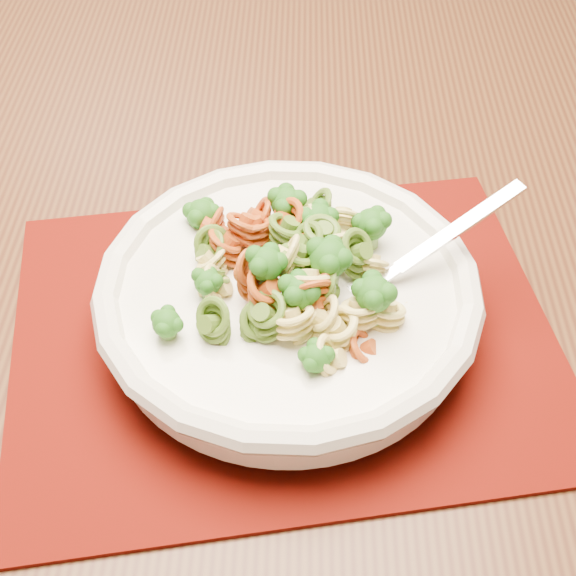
# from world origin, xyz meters

# --- Properties ---
(dining_table) EXTENTS (1.65, 1.22, 0.76)m
(dining_table) POSITION_xyz_m (0.21, -0.39, 0.67)
(dining_table) COLOR #4D2D15
(dining_table) RESTS_ON ground
(placemat) EXTENTS (0.48, 0.43, 0.00)m
(placemat) POSITION_xyz_m (0.25, -0.51, 0.77)
(placemat) COLOR #4D0503
(placemat) RESTS_ON dining_table
(pasta_bowl) EXTENTS (0.28, 0.28, 0.05)m
(pasta_bowl) POSITION_xyz_m (0.25, -0.50, 0.80)
(pasta_bowl) COLOR white
(pasta_bowl) RESTS_ON placemat
(pasta_broccoli_heap) EXTENTS (0.24, 0.24, 0.06)m
(pasta_broccoli_heap) POSITION_xyz_m (0.25, -0.50, 0.81)
(pasta_broccoli_heap) COLOR #DACA6B
(pasta_broccoli_heap) RESTS_ON pasta_bowl
(fork) EXTENTS (0.16, 0.14, 0.08)m
(fork) POSITION_xyz_m (0.31, -0.49, 0.81)
(fork) COLOR silver
(fork) RESTS_ON pasta_bowl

